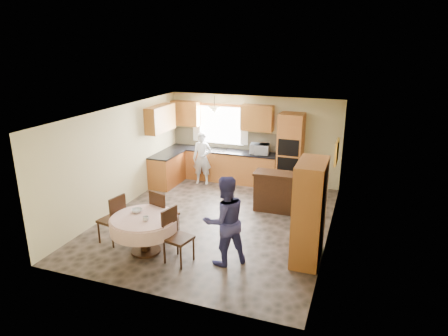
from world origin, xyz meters
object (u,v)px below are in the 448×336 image
Objects in this scene: cupboard at (309,212)px; dining_table at (144,225)px; sideboard at (280,193)px; oven_tower at (290,152)px; person_sink at (202,158)px; chair_right at (175,233)px; chair_back at (162,212)px; chair_left at (114,217)px; person_dining at (225,221)px.

cupboard reaches higher than dining_table.
sideboard is 3.51m from dining_table.
oven_tower reaches higher than person_sink.
chair_right is 0.69× the size of person_sink.
chair_back is at bearing 54.44° from chair_right.
sideboard is at bearing -116.30° from chair_back.
dining_table is at bearing 95.00° from chair_right.
chair_left is 1.49m from chair_right.
chair_right is at bearing -83.54° from person_sink.
cupboard is 1.86× the size of chair_back.
dining_table is 1.26× the size of chair_back.
person_dining is (-0.45, -2.70, 0.40)m from sideboard.
sideboard is 2.98m from chair_back.
cupboard reaches higher than sideboard.
person_sink reaches higher than chair_back.
dining_table is 0.77× the size of person_dining.
person_sink is (-2.53, 1.19, 0.30)m from sideboard.
chair_back is 0.69× the size of person_sink.
cupboard is 2.51m from chair_right.
person_sink is 4.41m from person_dining.
oven_tower is 2.05× the size of chair_right.
person_dining is (2.09, -3.88, 0.10)m from person_sink.
person_dining is at bearing -71.44° from person_sink.
sideboard is 1.22× the size of chair_back.
chair_left is (-2.81, -2.73, 0.12)m from sideboard.
chair_right reaches higher than chair_left.
oven_tower is 1.10× the size of cupboard.
chair_left is 2.38m from person_dining.
sideboard is 1.23× the size of chair_left.
oven_tower is 4.92m from dining_table.
oven_tower reaches higher than person_dining.
sideboard is 2.76m from person_dining.
oven_tower is 1.62× the size of dining_table.
dining_table is 1.27× the size of chair_right.
chair_right is 0.61× the size of person_dining.
chair_back is at bearing -133.79° from sideboard.
chair_back is 3.41m from person_sink.
chair_left reaches higher than sideboard.
chair_back is 0.61× the size of person_dining.
oven_tower is 1.67× the size of sideboard.
chair_left is 0.61× the size of person_dining.
chair_left is at bearing -41.28° from person_dining.
chair_right is at bearing -158.89° from cupboard.
chair_back reaches higher than chair_right.
chair_right is (-1.24, -4.59, -0.49)m from oven_tower.
chair_right is at bearing -7.71° from dining_table.
chair_back is at bearing -177.67° from cupboard.
person_sink is at bearing 96.97° from dining_table.
person_sink reaches higher than chair_right.
chair_back is 1.03m from chair_right.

